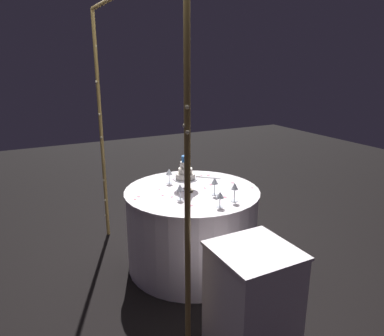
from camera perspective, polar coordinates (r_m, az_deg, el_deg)
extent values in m
plane|color=black|center=(3.60, 0.00, -14.89)|extent=(12.00, 12.00, 0.00)
cylinder|color=olive|center=(2.06, -0.72, -3.25)|extent=(0.04, 0.04, 2.36)
cylinder|color=olive|center=(3.89, -14.14, 5.63)|extent=(0.04, 0.04, 2.36)
sphere|color=#F9EAB2|center=(4.01, -13.75, -1.87)|extent=(0.02, 0.02, 0.02)
sphere|color=#F9EAB2|center=(1.96, -0.72, 5.66)|extent=(0.02, 0.02, 0.02)
sphere|color=#F9EAB2|center=(4.08, -13.54, -4.96)|extent=(0.02, 0.02, 0.02)
sphere|color=#F9EAB2|center=(1.97, -1.13, 6.70)|extent=(0.02, 0.02, 0.02)
sphere|color=#F9EAB2|center=(3.85, -14.41, 8.20)|extent=(0.02, 0.02, 0.02)
sphere|color=#F9EAB2|center=(1.96, -0.57, 19.67)|extent=(0.02, 0.02, 0.02)
sphere|color=#F9EAB2|center=(3.83, -14.94, 18.09)|extent=(0.02, 0.02, 0.02)
sphere|color=#F9EAB2|center=(1.94, -0.79, 9.59)|extent=(0.02, 0.02, 0.02)
sphere|color=#F9EAB2|center=(4.17, -13.42, -7.27)|extent=(0.02, 0.02, 0.02)
sphere|color=#F9EAB2|center=(2.00, -0.76, 3.75)|extent=(0.02, 0.02, 0.02)
sphere|color=#F9EAB2|center=(3.81, -14.88, 13.03)|extent=(0.02, 0.02, 0.02)
sphere|color=#F9EAB2|center=(3.56, -13.99, 23.77)|extent=(0.02, 0.02, 0.02)
sphere|color=#F9EAB2|center=(2.06, -0.10, -3.70)|extent=(0.02, 0.02, 0.02)
sphere|color=#F9EAB2|center=(3.89, -14.11, 4.72)|extent=(0.02, 0.02, 0.02)
sphere|color=#F9EAB2|center=(3.85, -15.22, 23.10)|extent=(0.02, 0.02, 0.02)
cylinder|color=white|center=(3.43, 0.00, -9.62)|extent=(1.20, 1.20, 0.74)
cylinder|color=white|center=(3.28, 0.00, -3.66)|extent=(1.22, 1.22, 0.02)
cube|color=white|center=(2.54, 9.45, -20.22)|extent=(0.48, 0.48, 0.74)
cube|color=white|center=(2.33, 9.90, -12.72)|extent=(0.50, 0.50, 0.02)
cylinder|color=silver|center=(3.28, -1.03, -3.39)|extent=(0.11, 0.11, 0.01)
cylinder|color=silver|center=(3.27, -1.04, -2.58)|extent=(0.02, 0.02, 0.09)
cylinder|color=silver|center=(3.25, -1.04, -1.74)|extent=(0.22, 0.22, 0.01)
cylinder|color=silver|center=(3.24, -1.05, -1.25)|extent=(0.18, 0.18, 0.05)
cylinder|color=silver|center=(3.23, -1.05, -0.44)|extent=(0.13, 0.13, 0.05)
cylinder|color=silver|center=(3.21, -1.06, 0.47)|extent=(0.09, 0.09, 0.06)
cylinder|color=#2D6BB7|center=(3.20, -1.06, 1.45)|extent=(0.07, 0.07, 0.06)
cylinder|color=silver|center=(3.06, -1.88, -4.95)|extent=(0.06, 0.06, 0.00)
cylinder|color=silver|center=(3.04, -1.89, -4.26)|extent=(0.01, 0.01, 0.08)
cone|color=silver|center=(3.02, -1.90, -3.05)|extent=(0.06, 0.06, 0.06)
cylinder|color=silver|center=(3.04, 6.67, -5.19)|extent=(0.06, 0.06, 0.00)
cylinder|color=silver|center=(3.02, 6.70, -4.26)|extent=(0.01, 0.01, 0.10)
cone|color=silver|center=(2.99, 6.75, -2.83)|extent=(0.06, 0.06, 0.06)
cylinder|color=silver|center=(2.91, 4.39, -6.12)|extent=(0.06, 0.06, 0.00)
cylinder|color=silver|center=(2.90, 4.41, -5.40)|extent=(0.01, 0.01, 0.08)
cone|color=silver|center=(2.87, 4.44, -4.23)|extent=(0.07, 0.07, 0.05)
cylinder|color=silver|center=(3.17, 3.55, -4.18)|extent=(0.06, 0.06, 0.00)
cylinder|color=silver|center=(3.15, 3.57, -3.33)|extent=(0.01, 0.01, 0.10)
cone|color=silver|center=(3.13, 3.59, -2.00)|extent=(0.06, 0.06, 0.06)
cylinder|color=silver|center=(3.47, -3.60, -2.35)|extent=(0.06, 0.06, 0.00)
cylinder|color=silver|center=(3.46, -3.61, -1.67)|extent=(0.01, 0.01, 0.08)
cone|color=silver|center=(3.44, -3.63, -0.56)|extent=(0.07, 0.07, 0.06)
cube|color=silver|center=(3.62, 2.81, -1.52)|extent=(0.17, 0.18, 0.01)
cube|color=white|center=(3.65, 0.67, -1.29)|extent=(0.08, 0.08, 0.01)
ellipsoid|color=#EA6B84|center=(3.15, -4.65, -4.32)|extent=(0.03, 0.02, 0.00)
ellipsoid|color=#EA6B84|center=(3.37, 9.46, -3.10)|extent=(0.03, 0.03, 0.00)
ellipsoid|color=#EA6B84|center=(3.29, -5.17, -3.44)|extent=(0.02, 0.03, 0.00)
ellipsoid|color=#EA6B84|center=(3.41, 2.96, -2.65)|extent=(0.03, 0.04, 0.00)
ellipsoid|color=#EA6B84|center=(2.93, -0.06, -5.93)|extent=(0.04, 0.03, 0.00)
ellipsoid|color=#EA6B84|center=(3.12, 5.20, -4.59)|extent=(0.04, 0.04, 0.00)
ellipsoid|color=#EA6B84|center=(3.10, -8.99, -4.88)|extent=(0.04, 0.03, 0.00)
ellipsoid|color=#EA6B84|center=(3.56, -3.00, -1.82)|extent=(0.03, 0.03, 0.00)
ellipsoid|color=#EA6B84|center=(3.70, 2.60, -1.12)|extent=(0.03, 0.04, 0.00)
ellipsoid|color=#EA6B84|center=(3.49, -1.51, -2.20)|extent=(0.04, 0.04, 0.00)
ellipsoid|color=#EA6B84|center=(3.69, 1.51, -1.15)|extent=(0.02, 0.03, 0.00)
ellipsoid|color=#EA6B84|center=(3.32, 2.03, -3.17)|extent=(0.03, 0.02, 0.00)
ellipsoid|color=#EA6B84|center=(3.49, 6.37, -2.30)|extent=(0.03, 0.04, 0.00)
ellipsoid|color=#EA6B84|center=(3.15, -8.40, -4.49)|extent=(0.04, 0.04, 0.00)
ellipsoid|color=#EA6B84|center=(3.11, -3.20, -4.57)|extent=(0.04, 0.04, 0.00)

